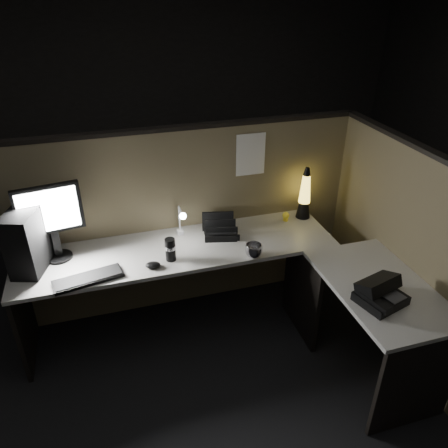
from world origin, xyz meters
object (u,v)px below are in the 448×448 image
object	(u,v)px
lava_lamp	(305,197)
desk_phone	(379,293)
pc_tower	(30,237)
monitor	(50,216)
keyboard	(88,279)

from	to	relation	value
lava_lamp	desk_phone	bearing A→B (deg)	-91.38
lava_lamp	desk_phone	world-z (taller)	lava_lamp
pc_tower	monitor	size ratio (longest dim) A/B	0.79
monitor	desk_phone	size ratio (longest dim) A/B	1.73
keyboard	desk_phone	xyz separation A→B (m)	(1.68, -0.71, 0.05)
monitor	lava_lamp	world-z (taller)	monitor
lava_lamp	desk_phone	distance (m)	1.11
monitor	keyboard	distance (m)	0.50
keyboard	lava_lamp	size ratio (longest dim) A/B	1.02
lava_lamp	keyboard	bearing A→B (deg)	-167.14
monitor	desk_phone	bearing A→B (deg)	-38.67
lava_lamp	pc_tower	bearing A→B (deg)	-177.17
pc_tower	desk_phone	xyz separation A→B (m)	(2.02, -1.00, -0.15)
monitor	lava_lamp	size ratio (longest dim) A/B	1.27
monitor	lava_lamp	distance (m)	1.90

